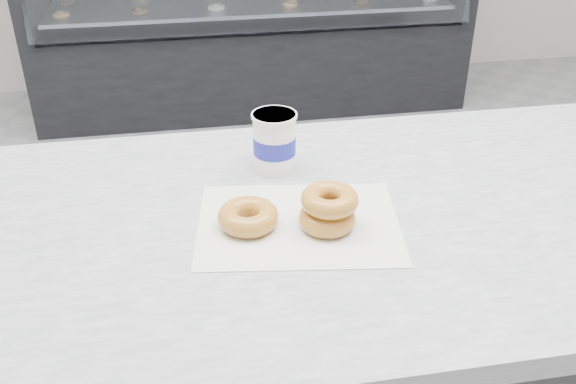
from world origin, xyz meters
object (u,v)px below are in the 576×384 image
donut_single (248,217)px  donut_stack (328,209)px  counter (410,382)px  coffee_cup (274,141)px  display_case (250,18)px

donut_single → donut_stack: (0.13, -0.02, 0.02)m
counter → donut_stack: 0.53m
counter → coffee_cup: bearing=145.0°
donut_stack → coffee_cup: 0.23m
donut_single → coffee_cup: (0.08, 0.19, 0.04)m
display_case → coffee_cup: bearing=-95.8°
display_case → donut_stack: display_case is taller
counter → display_case: 2.72m
donut_single → coffee_cup: 0.21m
counter → coffee_cup: (-0.26, 0.18, 0.51)m
donut_single → donut_stack: size_ratio=0.83×
coffee_cup → donut_single: bearing=-129.2°
donut_stack → display_case: bearing=85.8°
donut_single → coffee_cup: bearing=68.6°
counter → coffee_cup: 0.60m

